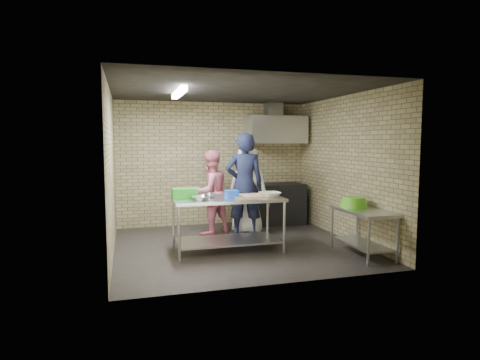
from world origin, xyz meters
name	(u,v)px	position (x,y,z in m)	size (l,w,h in m)	color
floor	(238,246)	(0.00, 0.00, 0.00)	(4.20, 4.20, 0.00)	black
ceiling	(238,91)	(0.00, 0.00, 2.70)	(4.20, 4.20, 0.00)	black
back_wall	(214,164)	(0.00, 2.00, 1.35)	(4.20, 0.06, 2.70)	tan
front_wall	(280,180)	(0.00, -2.00, 1.35)	(4.20, 0.06, 2.70)	tan
left_wall	(111,172)	(-2.10, 0.00, 1.35)	(0.06, 4.00, 2.70)	tan
right_wall	(345,168)	(2.10, 0.00, 1.35)	(0.06, 4.00, 2.70)	tan
prep_table	(227,224)	(-0.25, -0.28, 0.46)	(1.82, 0.91, 0.91)	silver
side_counter	(362,232)	(1.80, -1.10, 0.38)	(0.60, 1.20, 0.75)	silver
stove	(276,204)	(1.35, 1.65, 0.45)	(1.20, 0.70, 0.90)	black
range_hood	(276,130)	(1.35, 1.70, 2.10)	(1.30, 0.60, 0.60)	silver
hood_duct	(274,110)	(1.35, 1.85, 2.55)	(0.35, 0.30, 0.30)	#A5A8AD
wall_shelf	(285,138)	(1.65, 1.89, 1.92)	(0.80, 0.20, 0.04)	#3F2B19
fluorescent_fixture	(179,93)	(-1.00, 0.00, 2.64)	(0.10, 1.25, 0.08)	white
green_crate	(184,193)	(-0.95, -0.16, 0.99)	(0.40, 0.30, 0.16)	#1F9D1D
blue_tub	(232,194)	(-0.20, -0.38, 0.98)	(0.20, 0.20, 0.13)	blue
cutting_board	(248,196)	(0.10, -0.30, 0.93)	(0.56, 0.42, 0.03)	tan
mixing_bowl_a	(200,198)	(-0.75, -0.48, 0.94)	(0.28, 0.28, 0.07)	silver
mixing_bowl_b	(209,196)	(-0.55, -0.23, 0.94)	(0.22, 0.22, 0.07)	#B5B7BC
ceramic_bowl	(270,195)	(0.45, -0.43, 0.95)	(0.35, 0.35, 0.09)	#BEB298
green_basin	(354,202)	(1.78, -0.85, 0.83)	(0.46, 0.46, 0.17)	#59C626
bottle_red	(275,133)	(1.40, 1.89, 2.03)	(0.07, 0.07, 0.18)	#B22619
bottle_green	(291,134)	(1.80, 1.89, 2.02)	(0.06, 0.06, 0.15)	green
man_navy	(244,185)	(0.33, 0.68, 1.00)	(0.73, 0.48, 2.01)	#141732
woman_pink	(210,192)	(-0.28, 1.04, 0.83)	(0.81, 0.63, 1.67)	pink
woman_white	(248,191)	(0.44, 0.85, 0.87)	(0.85, 0.55, 1.73)	silver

